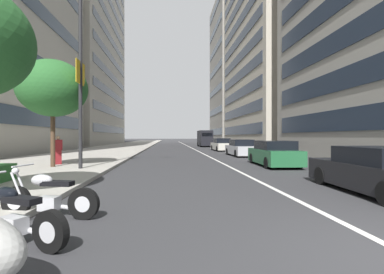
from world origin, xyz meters
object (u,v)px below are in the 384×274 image
Objects in this scene: car_lead_in_lane at (274,154)px; motorcycle_nearest_camera at (13,218)px; street_lamp_with_banners at (88,55)px; motorcycle_second_in_row at (49,198)px; car_mid_block_traffic at (241,148)px; car_following_behind at (222,145)px; pedestrian_on_plaza at (58,150)px; street_tree_mid_sidewalk at (53,89)px; delivery_van_ahead at (205,138)px; car_far_down_avenue at (378,172)px.

motorcycle_nearest_camera is at bearing 143.62° from car_lead_in_lane.
motorcycle_second_in_row is at bearing -169.64° from street_lamp_with_banners.
motorcycle_nearest_camera is 1.36m from motorcycle_second_in_row.
car_mid_block_traffic is 0.49× the size of street_lamp_with_banners.
motorcycle_second_in_row is at bearing 158.62° from car_following_behind.
car_following_behind reaches higher than car_lead_in_lane.
street_lamp_with_banners is at bearing -168.59° from pedestrian_on_plaza.
motorcycle_second_in_row reaches higher than motorcycle_nearest_camera.
car_mid_block_traffic is 0.85× the size of street_tree_mid_sidewalk.
car_mid_block_traffic is at bearing -54.42° from street_tree_mid_sidewalk.
street_tree_mid_sidewalk is at bearing -55.88° from motorcycle_second_in_row.
street_tree_mid_sidewalk reaches higher than car_following_behind.
car_lead_in_lane is 0.98× the size of car_mid_block_traffic.
car_following_behind is 20.07m from pedestrian_on_plaza.
car_following_behind is 0.46× the size of street_lamp_with_banners.
car_lead_in_lane is (10.57, -8.48, 0.28)m from motorcycle_nearest_camera.
delivery_van_ahead reaches higher than motorcycle_nearest_camera.
motorcycle_second_in_row is 0.41× the size of delivery_van_ahead.
car_following_behind is at bearing -35.27° from street_tree_mid_sidewalk.
car_far_down_avenue is at bearing -119.55° from street_tree_mid_sidewalk.
street_tree_mid_sidewalk reaches higher than motorcycle_nearest_camera.
car_far_down_avenue is 14.22m from street_tree_mid_sidewalk.
motorcycle_second_in_row is (1.36, 0.04, 0.01)m from motorcycle_nearest_camera.
car_following_behind is at bearing -179.56° from delivery_van_ahead.
street_tree_mid_sidewalk is (6.80, 11.99, 3.47)m from car_far_down_avenue.
car_far_down_avenue is at bearing 179.01° from car_mid_block_traffic.
pedestrian_on_plaza is at bearing -57.21° from motorcycle_second_in_row.
street_lamp_with_banners reaches higher than delivery_van_ahead.
car_far_down_avenue reaches higher than motorcycle_nearest_camera.
delivery_van_ahead is (39.82, -8.43, 1.01)m from motorcycle_nearest_camera.
street_lamp_with_banners is (-30.90, 9.85, 4.22)m from delivery_van_ahead.
car_lead_in_lane is at bearing 176.81° from car_following_behind.
car_far_down_avenue is 0.91× the size of delivery_van_ahead.
motorcycle_second_in_row is at bearing 139.58° from car_lead_in_lane.
street_lamp_with_banners reaches higher than motorcycle_nearest_camera.
car_mid_block_traffic is 1.07× the size of car_following_behind.
delivery_van_ahead reaches higher than car_lead_in_lane.
pedestrian_on_plaza is at bearing 139.56° from car_following_behind.
pedestrian_on_plaza reaches higher than car_mid_block_traffic.
street_tree_mid_sidewalk reaches higher than car_mid_block_traffic.
car_far_down_avenue reaches higher than motorcycle_second_in_row.
pedestrian_on_plaza reaches higher than motorcycle_second_in_row.
car_far_down_avenue is 14.66m from pedestrian_on_plaza.
car_mid_block_traffic reaches higher than motorcycle_nearest_camera.
car_lead_in_lane is at bearing -120.55° from motorcycle_second_in_row.
car_lead_in_lane is 12.41m from street_tree_mid_sidewalk.
delivery_van_ahead reaches higher than car_far_down_avenue.
car_far_down_avenue is at bearing -158.64° from pedestrian_on_plaza.
motorcycle_second_in_row is at bearing 165.27° from pedestrian_on_plaza.
pedestrian_on_plaza is (8.06, 12.24, 0.29)m from car_far_down_avenue.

